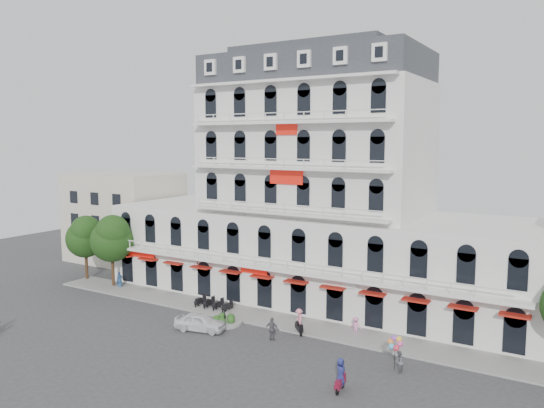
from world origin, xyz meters
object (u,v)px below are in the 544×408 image
at_px(rider_east, 340,374).
at_px(balloon_vendor, 397,354).
at_px(parked_car, 200,322).
at_px(rider_center, 299,321).

distance_m(rider_east, balloon_vendor, 5.38).
relative_size(parked_car, rider_east, 1.97).
bearing_deg(rider_center, balloon_vendor, 28.78).
bearing_deg(rider_center, rider_east, -1.23).
distance_m(parked_car, rider_center, 8.56).
bearing_deg(rider_east, rider_center, 37.32).
bearing_deg(balloon_vendor, parked_car, -177.52).
xyz_separation_m(rider_east, rider_center, (-7.24, 7.84, 0.01)).
relative_size(rider_east, balloon_vendor, 0.93).
height_order(parked_car, rider_center, rider_center).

